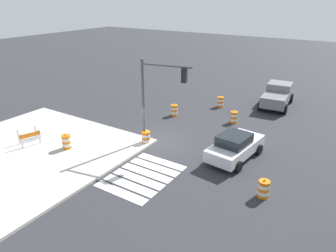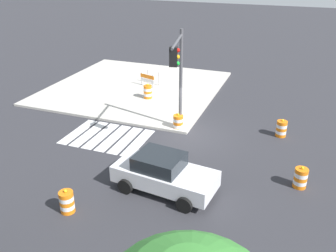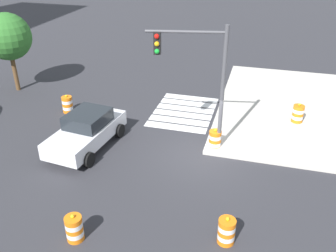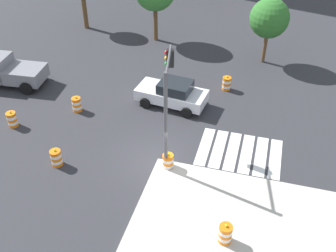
{
  "view_description": "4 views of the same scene",
  "coord_description": "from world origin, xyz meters",
  "views": [
    {
      "loc": [
        15.65,
        10.99,
        9.22
      ],
      "look_at": [
        0.47,
        1.19,
        1.6
      ],
      "focal_mm": 33.37,
      "sensor_mm": 36.0,
      "label": 1
    },
    {
      "loc": [
        -5.32,
        17.18,
        9.06
      ],
      "look_at": [
        0.42,
        1.86,
        1.29
      ],
      "focal_mm": 38.7,
      "sensor_mm": 36.0,
      "label": 2
    },
    {
      "loc": [
        -13.64,
        -2.15,
        8.9
      ],
      "look_at": [
        0.29,
        1.69,
        1.06
      ],
      "focal_mm": 38.98,
      "sensor_mm": 36.0,
      "label": 3
    },
    {
      "loc": [
        4.64,
        -14.56,
        13.83
      ],
      "look_at": [
        0.32,
        0.78,
        1.77
      ],
      "focal_mm": 42.19,
      "sensor_mm": 36.0,
      "label": 4
    }
  ],
  "objects": [
    {
      "name": "ground_plane",
      "position": [
        0.0,
        0.0,
        0.0
      ],
      "size": [
        120.0,
        120.0,
        0.0
      ],
      "primitive_type": "plane",
      "color": "#2D2D33"
    },
    {
      "name": "sidewalk_corner",
      "position": [
        6.0,
        -6.0,
        0.07
      ],
      "size": [
        12.0,
        12.0,
        0.15
      ],
      "primitive_type": "cube",
      "color": "#BCB7AD",
      "rests_on": "ground"
    },
    {
      "name": "crosswalk_stripes",
      "position": [
        4.0,
        1.8,
        0.01
      ],
      "size": [
        4.35,
        3.2,
        0.02
      ],
      "color": "silver",
      "rests_on": "ground"
    },
    {
      "name": "sports_car",
      "position": [
        -0.66,
        5.27,
        0.81
      ],
      "size": [
        4.48,
        2.51,
        1.63
      ],
      "color": "silver",
      "rests_on": "ground"
    },
    {
      "name": "traffic_barrel_near_corner",
      "position": [
        -6.07,
        3.05,
        0.45
      ],
      "size": [
        0.56,
        0.56,
        1.02
      ],
      "color": "orange",
      "rests_on": "ground"
    },
    {
      "name": "traffic_barrel_crosswalk_end",
      "position": [
        0.66,
        -0.43,
        0.45
      ],
      "size": [
        0.56,
        0.56,
        1.02
      ],
      "color": "orange",
      "rests_on": "ground"
    },
    {
      "name": "traffic_barrel_median_far",
      "position": [
        2.3,
        7.94,
        0.45
      ],
      "size": [
        0.56,
        0.56,
        1.02
      ],
      "color": "orange",
      "rests_on": "ground"
    },
    {
      "name": "traffic_barrel_far_curb",
      "position": [
        -4.89,
        -1.67,
        0.45
      ],
      "size": [
        0.56,
        0.56,
        1.02
      ],
      "color": "orange",
      "rests_on": "ground"
    },
    {
      "name": "traffic_barrel_on_sidewalk",
      "position": [
        4.13,
        -4.13,
        0.6
      ],
      "size": [
        0.56,
        0.56,
        1.02
      ],
      "color": "orange",
      "rests_on": "sidewalk_corner"
    },
    {
      "name": "traffic_light_pole",
      "position": [
        0.37,
        0.51,
        3.91
      ],
      "size": [
        0.9,
        3.24,
        5.5
      ],
      "color": "#4C4C51",
      "rests_on": "sidewalk_corner"
    },
    {
      "name": "street_tree_streetside_mid",
      "position": [
        4.29,
        12.52,
        3.33
      ],
      "size": [
        2.75,
        2.75,
        4.72
      ],
      "color": "brown",
      "rests_on": "ground"
    }
  ]
}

